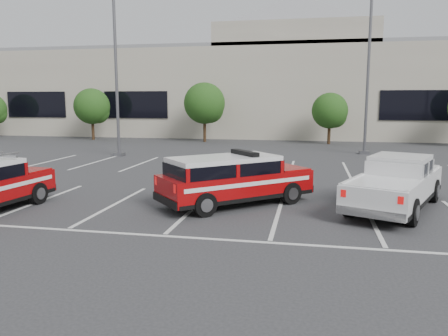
# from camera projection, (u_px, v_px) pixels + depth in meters

# --- Properties ---
(ground) EXTENTS (120.00, 120.00, 0.00)m
(ground) POSITION_uv_depth(u_px,v_px,m) (193.00, 209.00, 13.84)
(ground) COLOR #2D2D2F
(ground) RESTS_ON ground
(stall_markings) EXTENTS (23.00, 15.00, 0.01)m
(stall_markings) POSITION_uv_depth(u_px,v_px,m) (221.00, 183.00, 18.20)
(stall_markings) COLOR silver
(stall_markings) RESTS_ON ground
(convention_building) EXTENTS (60.00, 16.99, 13.20)m
(convention_building) POSITION_uv_depth(u_px,v_px,m) (278.00, 87.00, 43.95)
(convention_building) COLOR beige
(convention_building) RESTS_ON ground
(tree_left) EXTENTS (3.07, 3.07, 4.42)m
(tree_left) POSITION_uv_depth(u_px,v_px,m) (93.00, 108.00, 37.65)
(tree_left) COLOR #3F2B19
(tree_left) RESTS_ON ground
(tree_mid_left) EXTENTS (3.37, 3.37, 4.85)m
(tree_mid_left) POSITION_uv_depth(u_px,v_px,m) (206.00, 105.00, 35.68)
(tree_mid_left) COLOR #3F2B19
(tree_mid_left) RESTS_ON ground
(tree_mid_right) EXTENTS (2.77, 2.77, 3.99)m
(tree_mid_right) POSITION_uv_depth(u_px,v_px,m) (331.00, 112.00, 33.84)
(tree_mid_right) COLOR #3F2B19
(tree_mid_right) RESTS_ON ground
(light_pole_left) EXTENTS (0.90, 0.60, 10.24)m
(light_pole_left) POSITION_uv_depth(u_px,v_px,m) (116.00, 70.00, 26.21)
(light_pole_left) COLOR #59595E
(light_pole_left) RESTS_ON ground
(light_pole_mid) EXTENTS (0.90, 0.60, 10.24)m
(light_pole_mid) POSITION_uv_depth(u_px,v_px,m) (368.00, 71.00, 27.19)
(light_pole_mid) COLOR #59595E
(light_pole_mid) RESTS_ON ground
(fire_chief_suv) EXTENTS (4.98, 4.70, 1.77)m
(fire_chief_suv) POSITION_uv_depth(u_px,v_px,m) (234.00, 183.00, 14.30)
(fire_chief_suv) COLOR #8E0608
(fire_chief_suv) RESTS_ON ground
(white_pickup) EXTENTS (3.83, 5.71, 1.66)m
(white_pickup) POSITION_uv_depth(u_px,v_px,m) (396.00, 188.00, 13.80)
(white_pickup) COLOR silver
(white_pickup) RESTS_ON ground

